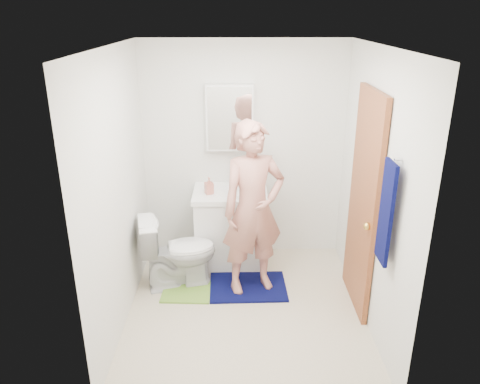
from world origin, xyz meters
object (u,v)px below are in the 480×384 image
vanity_cabinet (230,229)px  soap_dispenser (209,186)px  toothbrush_cup (253,184)px  towel (386,213)px  toilet (178,251)px  medicine_cabinet (230,117)px  man (253,209)px

vanity_cabinet → soap_dispenser: soap_dispenser is taller
vanity_cabinet → toothbrush_cup: 0.57m
vanity_cabinet → soap_dispenser: bearing=-164.2°
towel → vanity_cabinet: bearing=128.5°
vanity_cabinet → toothbrush_cup: bearing=21.7°
towel → toilet: towel is taller
vanity_cabinet → towel: bearing=-51.5°
medicine_cabinet → soap_dispenser: medicine_cabinet is taller
medicine_cabinet → soap_dispenser: 0.75m
medicine_cabinet → man: 1.08m
toilet → soap_dispenser: soap_dispenser is taller
toilet → man: 0.91m
toilet → toothbrush_cup: 1.09m
toilet → toothbrush_cup: bearing=-66.7°
toilet → man: man is taller
vanity_cabinet → toothbrush_cup: toothbrush_cup is taller
medicine_cabinet → toilet: size_ratio=0.92×
medicine_cabinet → towel: (1.18, -1.71, -0.35)m
soap_dispenser → toilet: bearing=-126.9°
toothbrush_cup → man: man is taller
man → vanity_cabinet: bearing=92.7°
vanity_cabinet → man: (0.23, -0.55, 0.48)m
vanity_cabinet → man: 0.77m
medicine_cabinet → toothbrush_cup: size_ratio=5.25×
vanity_cabinet → medicine_cabinet: medicine_cabinet is taller
towel → toothbrush_cup: 1.87m
vanity_cabinet → towel: (1.18, -1.48, 0.85)m
towel → man: (-0.95, 0.93, -0.37)m
towel → man: bearing=135.7°
toilet → toothbrush_cup: (0.77, 0.56, 0.52)m
toothbrush_cup → towel: bearing=-59.4°
vanity_cabinet → medicine_cabinet: size_ratio=1.14×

